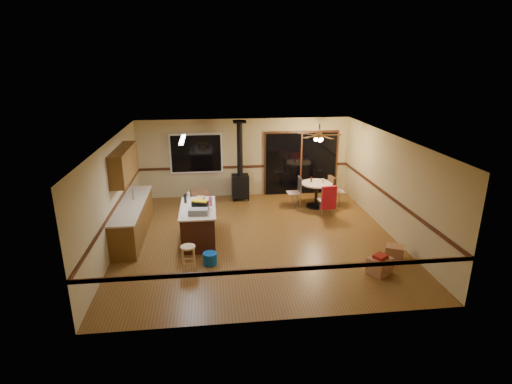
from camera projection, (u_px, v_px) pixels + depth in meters
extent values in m
plane|color=brown|center=(257.00, 237.00, 10.40)|extent=(7.00, 7.00, 0.00)
plane|color=silver|center=(257.00, 139.00, 9.58)|extent=(7.00, 7.00, 0.00)
plane|color=tan|center=(245.00, 158.00, 13.29)|extent=(7.00, 0.00, 7.00)
plane|color=tan|center=(282.00, 254.00, 6.69)|extent=(7.00, 0.00, 7.00)
plane|color=tan|center=(113.00, 195.00, 9.60)|extent=(0.00, 7.00, 7.00)
plane|color=tan|center=(391.00, 185.00, 10.37)|extent=(0.00, 7.00, 7.00)
cube|color=black|center=(196.00, 153.00, 13.00)|extent=(1.72, 0.10, 1.32)
cube|color=black|center=(301.00, 164.00, 13.53)|extent=(2.52, 0.10, 2.10)
cube|color=brown|center=(133.00, 220.00, 10.38)|extent=(0.60, 3.00, 0.86)
cube|color=beige|center=(131.00, 204.00, 10.24)|extent=(0.64, 3.04, 0.04)
cube|color=brown|center=(124.00, 164.00, 10.09)|extent=(0.35, 2.00, 0.80)
cube|color=#38180E|center=(199.00, 225.00, 10.10)|extent=(0.80, 1.60, 0.86)
cube|color=beige|center=(198.00, 208.00, 9.95)|extent=(0.88, 1.68, 0.04)
cube|color=black|center=(240.00, 186.00, 13.11)|extent=(0.55, 0.50, 0.75)
cylinder|color=black|center=(240.00, 149.00, 12.71)|extent=(0.18, 0.18, 1.77)
cylinder|color=brown|center=(319.00, 136.00, 11.89)|extent=(0.24, 0.24, 0.10)
cylinder|color=brown|center=(320.00, 127.00, 11.80)|extent=(0.05, 0.05, 0.16)
sphere|color=#FFD88C|center=(319.00, 140.00, 11.93)|extent=(0.16, 0.16, 0.16)
cube|color=white|center=(182.00, 140.00, 9.68)|extent=(0.10, 1.20, 0.04)
cube|color=slate|center=(198.00, 212.00, 9.48)|extent=(0.47, 0.29, 0.14)
cube|color=black|center=(200.00, 206.00, 9.77)|extent=(0.43, 0.32, 0.21)
cube|color=gold|center=(200.00, 201.00, 9.74)|extent=(0.42, 0.31, 0.03)
cube|color=#A16A47|center=(200.00, 201.00, 10.15)|extent=(0.25, 0.31, 0.18)
cylinder|color=black|center=(185.00, 198.00, 10.22)|extent=(0.07, 0.07, 0.25)
cylinder|color=#D84C8C|center=(210.00, 201.00, 10.02)|extent=(0.09, 0.09, 0.24)
cylinder|color=white|center=(189.00, 196.00, 10.53)|extent=(0.08, 0.08, 0.18)
cylinder|color=tan|center=(188.00, 258.00, 8.67)|extent=(0.42, 0.42, 0.59)
cylinder|color=#0B4AA6|center=(210.00, 259.00, 9.00)|extent=(0.43, 0.43, 0.27)
cylinder|color=black|center=(316.00, 206.00, 12.59)|extent=(0.61, 0.61, 0.04)
cylinder|color=black|center=(316.00, 195.00, 12.47)|extent=(0.10, 0.10, 0.70)
cylinder|color=beige|center=(317.00, 183.00, 12.36)|extent=(0.97, 0.97, 0.04)
cylinder|color=#590C14|center=(311.00, 180.00, 12.40)|extent=(0.07, 0.07, 0.16)
cylinder|color=beige|center=(323.00, 181.00, 12.30)|extent=(0.08, 0.08, 0.15)
cube|color=tan|center=(294.00, 193.00, 12.47)|extent=(0.42, 0.42, 0.03)
cube|color=slate|center=(300.00, 185.00, 12.42)|extent=(0.05, 0.40, 0.50)
cube|color=tan|center=(326.00, 200.00, 11.80)|extent=(0.45, 0.45, 0.03)
cube|color=slate|center=(329.00, 194.00, 11.55)|extent=(0.40, 0.08, 0.50)
cube|color=red|center=(329.00, 198.00, 11.56)|extent=(0.45, 0.16, 0.70)
cube|color=tan|center=(338.00, 192.00, 12.58)|extent=(0.44, 0.44, 0.03)
cube|color=slate|center=(332.00, 184.00, 12.46)|extent=(0.07, 0.40, 0.50)
cube|color=#3C2616|center=(332.00, 188.00, 12.49)|extent=(0.15, 0.45, 0.70)
cube|color=#A16A47|center=(200.00, 197.00, 12.84)|extent=(0.60, 0.50, 0.44)
cube|color=#A16A47|center=(379.00, 265.00, 8.61)|extent=(0.61, 0.59, 0.36)
cube|color=#A16A47|center=(395.00, 252.00, 9.23)|extent=(0.52, 0.49, 0.33)
cube|color=maroon|center=(380.00, 256.00, 8.55)|extent=(0.35, 0.34, 0.07)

